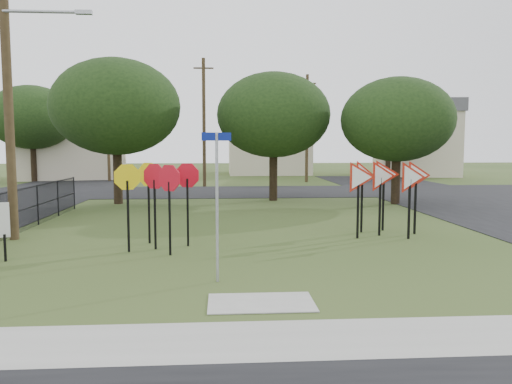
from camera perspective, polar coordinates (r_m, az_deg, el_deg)
ground at (r=11.94m, az=-0.31°, el=-9.05°), size 140.00×140.00×0.00m
sidewalk at (r=7.95m, az=1.63°, el=-16.55°), size 30.00×1.60×0.02m
planting_strip at (r=6.86m, az=2.65°, el=-20.30°), size 30.00×0.80×0.02m
street_right at (r=25.18m, az=26.53°, el=-1.93°), size 8.00×50.00×0.02m
street_far at (r=31.68m, az=-2.53°, el=0.04°), size 60.00×8.00×0.02m
curb_pad at (r=9.63m, az=0.59°, el=-12.55°), size 2.00×1.20×0.02m
street_name_sign at (r=10.76m, az=-4.48°, el=-0.67°), size 0.63×0.27×3.24m
stop_sign_cluster at (r=14.43m, az=-11.19°, el=0.76°), size 2.33×2.12×2.47m
yield_sign_cluster at (r=16.94m, az=14.54°, el=1.40°), size 3.21×1.76×2.51m
utility_pole_main at (r=17.45m, az=-26.40°, el=12.20°), size 3.55×0.33×10.00m
far_pole_a at (r=35.60m, az=-5.97°, el=8.00°), size 1.40×0.24×9.00m
far_pole_b at (r=40.12m, az=5.84°, el=7.35°), size 1.40×0.24×8.50m
far_pole_c at (r=42.59m, az=-16.57°, el=7.38°), size 1.40×0.24×9.00m
fence_run at (r=19.20m, az=-24.85°, el=-1.66°), size 0.05×11.55×1.50m
house_left at (r=47.44m, az=-20.21°, el=5.90°), size 10.58×8.88×7.20m
house_mid at (r=51.75m, az=1.39°, el=5.61°), size 8.40×8.40×6.20m
house_right at (r=51.09m, az=17.75°, el=5.92°), size 8.30×8.30×7.20m
tree_near_left at (r=26.15m, az=-15.71°, el=9.33°), size 6.40×6.40×7.27m
tree_near_mid at (r=26.72m, az=2.02°, el=8.76°), size 6.00×6.00×6.80m
tree_near_right at (r=26.07m, az=15.85°, el=7.95°), size 5.60×5.60×6.33m
tree_far_left at (r=44.32m, az=-24.25°, el=7.78°), size 6.80×6.80×7.73m
tree_far_right at (r=45.98m, az=14.95°, el=7.18°), size 6.00×6.00×6.80m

